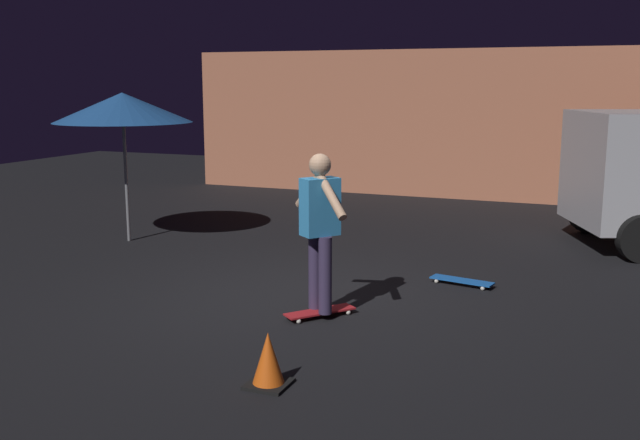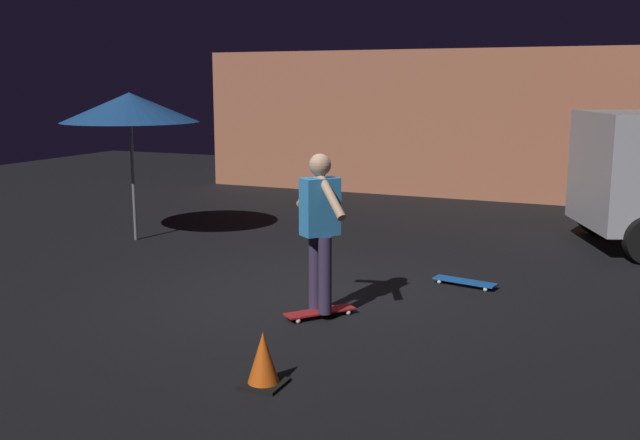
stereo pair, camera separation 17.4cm
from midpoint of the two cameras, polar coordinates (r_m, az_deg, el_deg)
ground_plane at (r=8.54m, az=-2.42°, el=-6.04°), size 28.00×28.00×0.00m
low_building at (r=17.13m, az=13.47°, el=7.45°), size 13.49×3.15×3.14m
patio_umbrella at (r=11.67m, az=-15.54°, el=8.43°), size 2.10×2.10×2.30m
skateboard_ridden at (r=7.83m, az=-0.64°, el=-7.17°), size 0.64×0.73×0.07m
skateboard_spare at (r=9.16m, az=10.46°, el=-4.69°), size 0.80×0.35×0.07m
skater at (r=7.59m, az=-0.66°, el=-0.10°), size 0.82×0.68×1.67m
traffic_cone at (r=6.11m, az=-4.88°, el=-10.93°), size 0.34×0.34×0.46m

